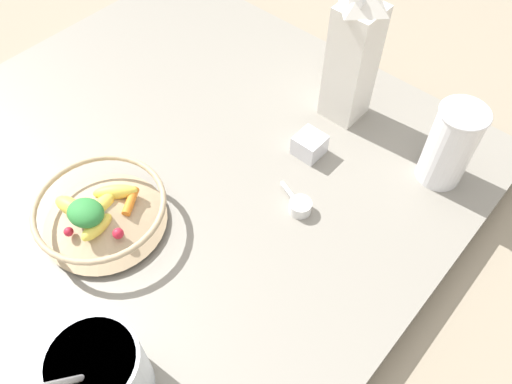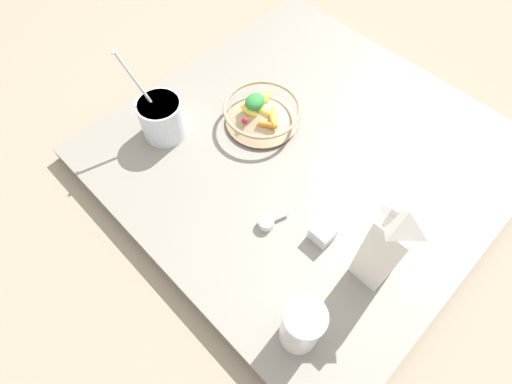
% 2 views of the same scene
% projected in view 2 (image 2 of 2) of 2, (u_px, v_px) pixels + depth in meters
% --- Properties ---
extents(ground_plane, '(6.00, 6.00, 0.00)m').
position_uv_depth(ground_plane, '(305.00, 159.00, 1.13)').
color(ground_plane, gray).
extents(countertop, '(0.99, 0.99, 0.05)m').
position_uv_depth(countertop, '(306.00, 154.00, 1.11)').
color(countertop, gray).
rests_on(countertop, ground_plane).
extents(fruit_bowl, '(0.22, 0.22, 0.08)m').
position_uv_depth(fruit_bowl, '(262.00, 113.00, 1.11)').
color(fruit_bowl, tan).
rests_on(fruit_bowl, countertop).
extents(milk_carton, '(0.07, 0.07, 0.28)m').
position_uv_depth(milk_carton, '(387.00, 245.00, 0.79)').
color(milk_carton, silver).
rests_on(milk_carton, countertop).
extents(yogurt_tub, '(0.12, 0.14, 0.26)m').
position_uv_depth(yogurt_tub, '(162.00, 117.00, 1.07)').
color(yogurt_tub, silver).
rests_on(yogurt_tub, countertop).
extents(drinking_cup, '(0.08, 0.08, 0.16)m').
position_uv_depth(drinking_cup, '(301.00, 326.00, 0.76)').
color(drinking_cup, white).
rests_on(drinking_cup, countertop).
extents(spice_jar, '(0.05, 0.05, 0.04)m').
position_uv_depth(spice_jar, '(322.00, 233.00, 0.94)').
color(spice_jar, silver).
rests_on(spice_jar, countertop).
extents(measuring_scoop, '(0.08, 0.04, 0.02)m').
position_uv_depth(measuring_scoop, '(267.00, 222.00, 0.96)').
color(measuring_scoop, white).
rests_on(measuring_scoop, countertop).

